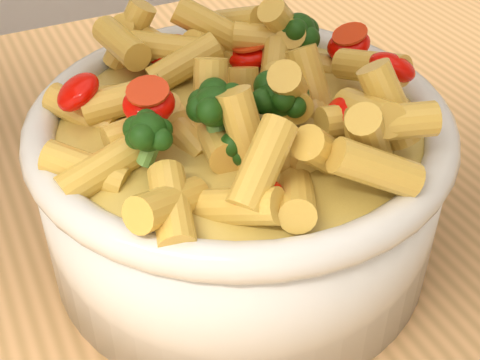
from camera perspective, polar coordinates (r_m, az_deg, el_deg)
name	(u,v)px	position (r m, az deg, el deg)	size (l,w,h in m)	color
serving_bowl	(240,178)	(0.45, 0.00, 0.14)	(0.27, 0.27, 0.12)	silver
pasta_salad	(240,85)	(0.41, 0.00, 8.13)	(0.21, 0.21, 0.05)	gold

